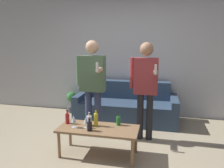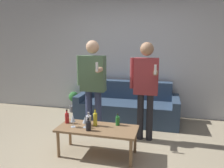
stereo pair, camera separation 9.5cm
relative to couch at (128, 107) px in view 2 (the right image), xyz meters
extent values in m
plane|color=tan|center=(-0.02, -1.63, -0.28)|extent=(16.00, 16.00, 0.00)
cube|color=silver|center=(-0.02, 0.46, 1.07)|extent=(8.00, 0.06, 2.70)
cube|color=#334760|center=(0.00, -0.17, -0.08)|extent=(1.77, 0.60, 0.41)
cube|color=#334760|center=(0.00, 0.25, 0.11)|extent=(1.77, 0.23, 0.79)
cube|color=#334760|center=(-0.96, -0.05, -0.01)|extent=(0.14, 0.84, 0.54)
cube|color=#334760|center=(0.96, -0.05, -0.01)|extent=(0.14, 0.84, 0.54)
cube|color=#8E6B47|center=(-0.16, -1.54, 0.12)|extent=(1.13, 0.49, 0.03)
cylinder|color=#8E6B47|center=(-0.68, -1.73, -0.09)|extent=(0.04, 0.04, 0.38)
cylinder|color=#8E6B47|center=(0.35, -1.73, -0.09)|extent=(0.04, 0.04, 0.38)
cylinder|color=#8E6B47|center=(-0.68, -1.34, -0.09)|extent=(0.04, 0.04, 0.38)
cylinder|color=#8E6B47|center=(0.35, -1.34, -0.09)|extent=(0.04, 0.04, 0.38)
cylinder|color=black|center=(-0.25, -1.66, 0.19)|extent=(0.07, 0.07, 0.12)
cylinder|color=black|center=(-0.25, -1.66, 0.28)|extent=(0.03, 0.03, 0.05)
cylinder|color=black|center=(-0.25, -1.66, 0.29)|extent=(0.03, 0.03, 0.01)
cylinder|color=silver|center=(-0.31, -1.48, 0.20)|extent=(0.08, 0.08, 0.14)
cylinder|color=silver|center=(-0.31, -1.48, 0.30)|extent=(0.03, 0.03, 0.06)
cylinder|color=black|center=(-0.31, -1.48, 0.32)|extent=(0.03, 0.03, 0.01)
cylinder|color=yellow|center=(-0.22, -1.47, 0.22)|extent=(0.06, 0.06, 0.18)
cylinder|color=yellow|center=(-0.22, -1.47, 0.35)|extent=(0.02, 0.02, 0.07)
cylinder|color=black|center=(-0.22, -1.47, 0.38)|extent=(0.03, 0.03, 0.01)
cylinder|color=#B21E1E|center=(-0.66, -1.47, 0.21)|extent=(0.06, 0.06, 0.15)
cylinder|color=#B21E1E|center=(-0.66, -1.47, 0.31)|extent=(0.02, 0.02, 0.06)
cylinder|color=black|center=(-0.66, -1.47, 0.33)|extent=(0.03, 0.03, 0.01)
cylinder|color=#23752D|center=(0.09, -1.37, 0.19)|extent=(0.06, 0.06, 0.13)
cylinder|color=#23752D|center=(0.09, -1.37, 0.28)|extent=(0.02, 0.02, 0.05)
cylinder|color=black|center=(0.09, -1.37, 0.30)|extent=(0.03, 0.03, 0.01)
cylinder|color=silver|center=(-0.33, -1.57, 0.13)|extent=(0.07, 0.07, 0.01)
cylinder|color=silver|center=(-0.33, -1.57, 0.17)|extent=(0.01, 0.01, 0.06)
cone|color=silver|center=(-0.33, -1.57, 0.25)|extent=(0.07, 0.07, 0.09)
cylinder|color=silver|center=(-0.51, -1.60, 0.13)|extent=(0.07, 0.07, 0.01)
cylinder|color=silver|center=(-0.51, -1.60, 0.17)|extent=(0.01, 0.01, 0.07)
cone|color=silver|center=(-0.51, -1.60, 0.26)|extent=(0.07, 0.07, 0.10)
cylinder|color=navy|center=(-0.52, -0.89, 0.11)|extent=(0.12, 0.12, 0.79)
cylinder|color=navy|center=(-0.36, -0.89, 0.11)|extent=(0.12, 0.12, 0.79)
cube|color=#4C6B4C|center=(-0.44, -0.89, 0.81)|extent=(0.42, 0.18, 0.59)
sphere|color=tan|center=(-0.44, -0.89, 1.25)|extent=(0.22, 0.22, 0.22)
cylinder|color=#4C6B4C|center=(-0.69, -0.89, 0.85)|extent=(0.08, 0.08, 0.51)
cylinder|color=tan|center=(-0.27, -1.02, 0.90)|extent=(0.08, 0.27, 0.08)
cube|color=white|center=(-0.27, -1.19, 0.96)|extent=(0.03, 0.03, 0.14)
cylinder|color=#232328|center=(0.36, -0.85, 0.11)|extent=(0.11, 0.11, 0.78)
cylinder|color=#232328|center=(0.52, -0.85, 0.11)|extent=(0.11, 0.11, 0.78)
cube|color=#933338|center=(0.44, -0.85, 0.79)|extent=(0.38, 0.17, 0.58)
sphere|color=#9E7556|center=(0.44, -0.85, 1.22)|extent=(0.21, 0.21, 0.21)
cylinder|color=#933338|center=(0.21, -0.85, 0.83)|extent=(0.07, 0.07, 0.50)
cylinder|color=#9E7556|center=(0.59, -0.98, 0.88)|extent=(0.07, 0.26, 0.07)
cube|color=white|center=(0.59, -1.14, 0.94)|extent=(0.03, 0.03, 0.14)
cylinder|color=#4C4C51|center=(-1.32, 0.25, -0.21)|extent=(0.22, 0.22, 0.14)
cylinder|color=#476B38|center=(-1.32, 0.25, -0.08)|extent=(0.03, 0.03, 0.14)
sphere|color=#337A38|center=(-1.32, 0.25, 0.07)|extent=(0.23, 0.23, 0.23)
camera|label=1|loc=(0.66, -4.34, 1.32)|focal=35.00mm
camera|label=2|loc=(0.75, -4.32, 1.32)|focal=35.00mm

